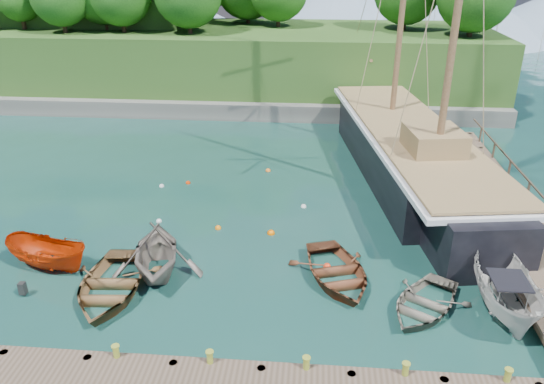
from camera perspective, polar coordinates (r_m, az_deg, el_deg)
The scene contains 22 objects.
ground at distance 21.68m, azimuth -1.35°, elevation -10.06°, with size 160.00×160.00×0.00m, color #13322C.
dock_east at distance 29.02m, azimuth 23.47°, elevation -1.74°, with size 3.20×24.00×1.10m.
bollard_0 at distance 18.65m, azimuth -16.12°, elevation -18.03°, with size 0.26×0.26×0.45m, color olive.
bollard_1 at distance 17.91m, azimuth -6.57°, elevation -19.16°, with size 0.26×0.26×0.45m, color olive.
bollard_2 at distance 17.65m, azimuth 3.64°, elevation -19.82°, with size 0.26×0.26×0.45m, color olive.
rowboat_0 at distance 22.19m, azimuth -16.95°, elevation -10.39°, with size 3.57×5.00×1.03m, color brown.
rowboat_1 at distance 22.99m, azimuth -12.16°, elevation -8.45°, with size 3.83×4.44×2.34m, color #6F665C.
rowboat_2 at distance 22.20m, azimuth 6.94°, elevation -9.33°, with size 3.33×4.66×0.96m, color #5B311C.
rowboat_3 at distance 21.18m, azimuth 15.89°, elevation -12.11°, with size 2.86×4.01×0.83m, color #676154.
motorboat_orange at distance 24.65m, azimuth -22.73°, elevation -7.54°, with size 1.52×4.04×1.56m, color #BF2E05.
cabin_boat_white at distance 22.08m, azimuth 23.56°, elevation -11.74°, with size 1.94×5.15×1.99m, color beige.
schooner at distance 32.41m, azimuth 14.54°, elevation 3.78°, with size 8.51×29.19×21.76m.
mooring_buoy_0 at distance 26.97m, azimuth -12.06°, elevation -3.15°, with size 0.29×0.29×0.29m, color silver.
mooring_buoy_1 at distance 25.89m, azimuth -5.82°, elevation -3.94°, with size 0.31×0.31×0.31m, color orange.
mooring_buoy_2 at distance 25.32m, azimuth -0.11°, elevation -4.51°, with size 0.37×0.37×0.37m, color #F06800.
mooring_buoy_3 at distance 27.89m, azimuth 3.42°, elevation -1.63°, with size 0.29×0.29×0.29m, color silver.
mooring_buoy_4 at distance 31.03m, azimuth -9.01°, elevation 0.93°, with size 0.27×0.27×0.27m, color red.
mooring_buoy_5 at distance 32.33m, azimuth -0.42°, elevation 2.25°, with size 0.31×0.31×0.31m, color orange.
mooring_buoy_6 at distance 30.88m, azimuth -11.78°, elevation 0.58°, with size 0.28×0.28×0.28m, color silver.
mooring_buoy_7 at distance 22.95m, azimuth 5.94°, elevation -8.03°, with size 0.33×0.33×0.33m, color red.
headland at distance 51.72m, azimuth -12.41°, elevation 16.62°, with size 51.00×19.31×12.90m.
distant_ridge at distance 88.08m, azimuth 6.75°, elevation 19.38°, with size 117.00×40.00×10.00m.
Camera 1 is at (2.02, -17.69, 12.38)m, focal length 35.00 mm.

